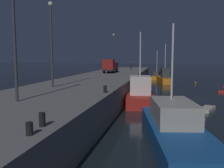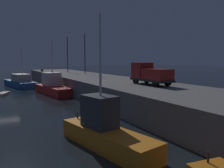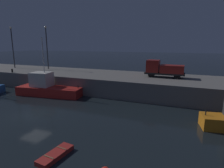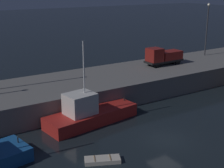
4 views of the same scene
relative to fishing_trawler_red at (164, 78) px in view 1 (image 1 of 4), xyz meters
name	(u,v)px [view 1 (image 1 of 4)]	position (x,y,z in m)	size (l,w,h in m)	color
ground_plane	(196,99)	(-19.95, -4.14, -1.05)	(320.00, 320.00, 0.00)	black
pier_quay	(97,87)	(-19.95, 9.25, 0.24)	(70.41, 9.92, 2.58)	slate
fishing_trawler_red	(164,78)	(0.00, 0.00, 0.00)	(7.81, 3.40, 8.22)	orange
fishing_boat_blue	(140,94)	(-24.02, 2.87, 0.03)	(10.05, 4.51, 8.40)	red
fishing_boat_white	(175,127)	(-36.93, -0.77, -0.10)	(11.87, 5.34, 7.84)	#195193
fishing_boat_orange	(157,76)	(9.00, 1.87, -0.38)	(7.19, 2.83, 7.06)	orange
dinghy_red_small	(207,109)	(-26.71, -4.40, -0.88)	(3.01, 2.13, 0.38)	beige
mooring_buoy_near	(196,83)	(-0.08, -6.36, -0.86)	(0.37, 0.37, 0.37)	orange
lamp_post_west	(14,29)	(-38.55, 9.71, 6.34)	(0.44, 0.44, 8.26)	#38383D
lamp_post_east	(51,38)	(-30.75, 10.86, 6.33)	(0.44, 0.44, 8.24)	#38383D
lamp_post_central	(114,49)	(1.51, 11.36, 6.24)	(0.44, 0.44, 8.07)	#38383D
utility_truck	(110,66)	(-8.43, 9.92, 2.78)	(5.74, 1.98, 2.51)	black
dockworker	(131,65)	(4.05, 7.72, 2.54)	(0.46, 0.46, 1.77)	black
bollard_west	(105,89)	(-33.49, 4.82, 1.83)	(0.28, 0.28, 0.60)	black
bollard_central	(42,120)	(-43.72, 5.12, 1.84)	(0.28, 0.28, 0.61)	black
bollard_east	(29,129)	(-44.91, 5.03, 1.79)	(0.28, 0.28, 0.51)	black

